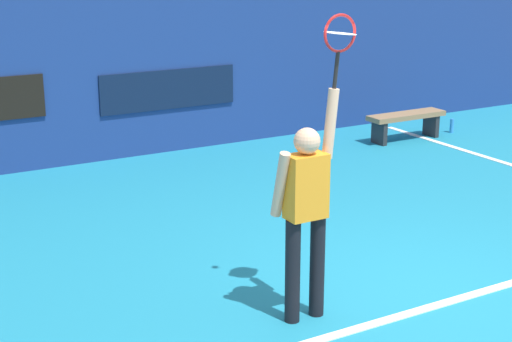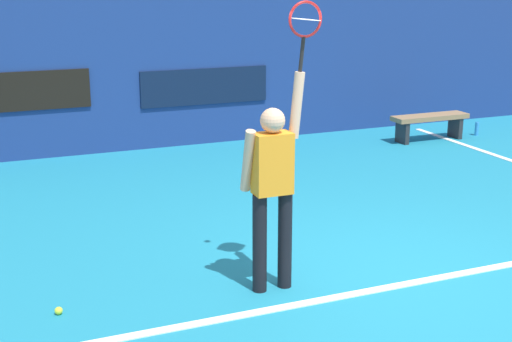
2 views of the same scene
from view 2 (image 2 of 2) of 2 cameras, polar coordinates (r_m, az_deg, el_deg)
name	(u,v)px [view 2 (image 2 of 2)]	position (r m, az deg, el deg)	size (l,w,h in m)	color
ground_plane	(400,275)	(7.04, 11.51, -8.21)	(18.00, 18.00, 0.00)	teal
back_wall	(202,50)	(11.98, -4.36, 9.72)	(18.00, 0.20, 3.17)	navy
sponsor_banner_center	(205,87)	(11.94, -4.12, 6.80)	(2.20, 0.03, 0.60)	#0C1933
sponsor_banner_portside	(16,92)	(11.36, -18.72, 6.06)	(2.20, 0.03, 0.60)	black
court_baseline	(412,283)	(6.88, 12.47, -8.79)	(10.00, 0.10, 0.01)	white
tennis_player	(272,183)	(6.27, 1.33, -1.00)	(0.54, 0.31, 1.99)	black
tennis_racket	(305,23)	(6.14, 3.96, 11.77)	(0.34, 0.27, 0.62)	black
court_bench	(430,121)	(12.64, 13.81, 3.91)	(1.40, 0.36, 0.45)	olive
water_bottle	(477,129)	(13.31, 17.35, 3.27)	(0.07, 0.07, 0.24)	#338CD8
spare_ball	(59,311)	(6.37, -15.60, -10.78)	(0.07, 0.07, 0.07)	#CCE033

